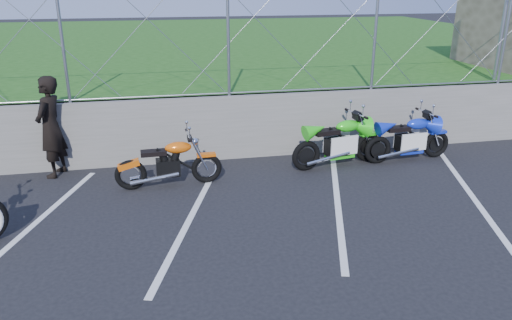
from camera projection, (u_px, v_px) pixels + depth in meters
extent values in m
plane|color=black|center=(199.00, 245.00, 6.89)|extent=(90.00, 90.00, 0.00)
cube|color=#62615D|center=(180.00, 130.00, 9.89)|extent=(30.00, 0.22, 1.30)
cube|color=#1E4D14|center=(163.00, 57.00, 19.09)|extent=(30.00, 20.00, 1.30)
cylinder|color=gray|center=(178.00, 95.00, 9.65)|extent=(28.00, 0.03, 0.03)
cylinder|color=gray|center=(505.00, 11.00, 10.91)|extent=(0.08, 0.08, 3.00)
cube|color=silver|center=(29.00, 228.00, 7.35)|extent=(1.49, 4.31, 0.01)
cube|color=silver|center=(192.00, 214.00, 7.81)|extent=(1.49, 4.31, 0.01)
cube|color=silver|center=(337.00, 201.00, 8.27)|extent=(1.49, 4.31, 0.01)
cube|color=silver|center=(467.00, 189.00, 8.73)|extent=(1.49, 4.31, 0.01)
torus|color=black|center=(131.00, 175.00, 8.63)|extent=(0.55, 0.12, 0.55)
torus|color=black|center=(207.00, 168.00, 8.94)|extent=(0.55, 0.12, 0.55)
cube|color=black|center=(168.00, 167.00, 8.75)|extent=(0.42, 0.26, 0.30)
ellipsoid|color=#E65D0D|center=(178.00, 148.00, 8.68)|extent=(0.47, 0.23, 0.20)
cube|color=black|center=(154.00, 153.00, 8.60)|extent=(0.45, 0.23, 0.08)
cube|color=#E65D0D|center=(206.00, 155.00, 8.85)|extent=(0.34, 0.15, 0.05)
cylinder|color=silver|center=(188.00, 135.00, 8.65)|extent=(0.05, 0.64, 0.02)
torus|color=black|center=(306.00, 156.00, 9.51)|extent=(0.60, 0.22, 0.59)
torus|color=black|center=(368.00, 147.00, 10.01)|extent=(0.60, 0.22, 0.59)
cube|color=black|center=(337.00, 147.00, 9.72)|extent=(0.50, 0.36, 0.33)
ellipsoid|color=#2BDD1B|center=(348.00, 126.00, 9.66)|extent=(0.56, 0.33, 0.23)
cube|color=black|center=(327.00, 132.00, 9.51)|extent=(0.53, 0.32, 0.09)
cube|color=#2BDD1B|center=(369.00, 134.00, 9.92)|extent=(0.40, 0.22, 0.06)
cylinder|color=silver|center=(356.00, 114.00, 9.65)|extent=(0.16, 0.70, 0.03)
torus|color=black|center=(378.00, 150.00, 9.88)|extent=(0.57, 0.14, 0.56)
torus|color=black|center=(436.00, 144.00, 10.22)|extent=(0.57, 0.14, 0.56)
cube|color=black|center=(407.00, 143.00, 10.01)|extent=(0.45, 0.29, 0.32)
ellipsoid|color=#142EC2|center=(418.00, 124.00, 9.94)|extent=(0.51, 0.26, 0.22)
cube|color=black|center=(398.00, 129.00, 9.84)|extent=(0.48, 0.26, 0.08)
cube|color=#142EC2|center=(438.00, 132.00, 10.13)|extent=(0.37, 0.17, 0.06)
cylinder|color=silver|center=(426.00, 113.00, 9.90)|extent=(0.08, 0.68, 0.03)
imported|color=black|center=(50.00, 127.00, 9.05)|extent=(0.64, 0.79, 1.87)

